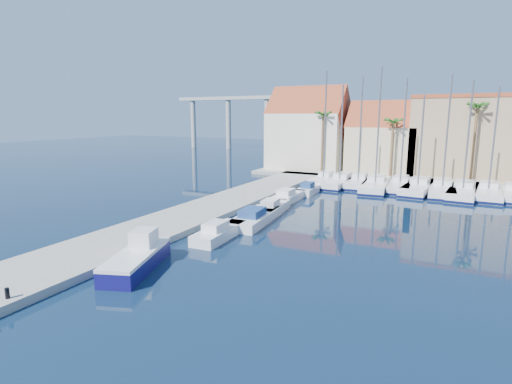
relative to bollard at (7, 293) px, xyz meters
The scene contains 26 objects.
ground 8.71m from the bollard, 40.44° to the left, with size 260.00×260.00×0.00m, color black.
quay_west 19.28m from the bollard, 97.15° to the left, with size 6.00×77.00×0.50m, color gray.
shore_north 56.14m from the bollard, 72.80° to the left, with size 54.00×16.00×0.50m, color gray.
bollard is the anchor object (origin of this frame).
fishing_boat 6.99m from the bollard, 73.61° to the left, with size 3.95×6.46×2.15m.
motorboat_west_0 14.45m from the bollard, 77.46° to the left, with size 2.09×5.82×1.40m.
motorboat_west_1 19.60m from the bollard, 79.51° to the left, with size 3.09×7.64×1.40m.
motorboat_west_2 23.58m from the bollard, 81.79° to the left, with size 2.41×5.98×1.40m.
motorboat_west_3 29.14m from the bollard, 84.77° to the left, with size 2.08×6.28×1.40m.
motorboat_west_4 34.40m from the bollard, 84.64° to the left, with size 2.00×5.57×1.40m.
sailboat_0 42.11m from the bollard, 86.23° to the left, with size 2.29×8.23×14.90m.
sailboat_1 41.67m from the bollard, 82.76° to the left, with size 3.22×10.33×13.02m.
sailboat_2 42.90m from the bollard, 80.07° to the left, with size 3.07×9.52×13.95m.
sailboat_3 42.08m from the bollard, 76.44° to the left, with size 3.82×11.45×14.95m.
sailboat_4 43.87m from the bollard, 73.17° to the left, with size 3.14×9.88×13.60m.
sailboat_5 44.05m from the bollard, 70.22° to the left, with size 3.74×11.10×11.54m.
sailboat_6 45.12m from the bollard, 67.12° to the left, with size 3.29×11.10×13.79m.
sailboat_7 45.56m from the bollard, 64.26° to the left, with size 3.80×11.18×12.98m.
sailboat_8 47.40m from the bollard, 61.87° to the left, with size 3.12×10.40×12.33m.
building_0 53.05m from the bollard, 93.70° to the left, with size 12.30×9.00×13.50m.
building_1 53.52m from the bollard, 80.72° to the left, with size 10.30×8.00×11.00m.
building_2 57.36m from the bollard, 69.92° to the left, with size 14.20×10.20×11.50m.
palm_0 48.35m from the bollard, 89.28° to the left, with size 2.60×2.60×10.15m.
palm_1 49.34m from the bollard, 77.45° to the left, with size 2.60×2.60×9.15m.
palm_2 52.71m from the bollard, 66.61° to the left, with size 2.60×2.60×11.15m.
viaduct 93.93m from the bollard, 110.33° to the left, with size 48.00×2.20×14.45m.
Camera 1 is at (12.12, -16.23, 9.13)m, focal length 28.00 mm.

